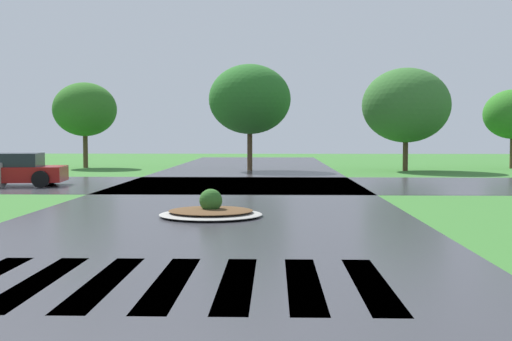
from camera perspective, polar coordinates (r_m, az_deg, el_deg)
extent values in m
cube|color=#35353A|center=(14.42, -3.95, -4.65)|extent=(9.56, 80.00, 0.01)
cube|color=#35353A|center=(24.97, -1.57, -1.27)|extent=(90.00, 8.61, 0.01)
cube|color=white|center=(9.16, -19.12, -9.47)|extent=(0.45, 3.20, 0.01)
cube|color=white|center=(8.88, -13.60, -9.77)|extent=(0.45, 3.20, 0.01)
cube|color=white|center=(8.69, -7.78, -10.00)|extent=(0.45, 3.20, 0.01)
cube|color=white|center=(8.59, -1.76, -10.13)|extent=(0.45, 3.20, 0.01)
cube|color=white|center=(8.59, 4.34, -10.14)|extent=(0.45, 3.20, 0.01)
cube|color=white|center=(8.68, 10.38, -10.05)|extent=(0.45, 3.20, 0.01)
ellipsoid|color=#9E9B93|center=(15.30, -4.12, -3.98)|extent=(2.50, 2.29, 0.12)
ellipsoid|color=brown|center=(15.29, -4.12, -3.65)|extent=(2.05, 1.88, 0.10)
sphere|color=#2D6023|center=(15.26, -4.12, -2.72)|extent=(0.56, 0.56, 0.56)
cube|color=maroon|center=(26.09, -21.63, -0.30)|extent=(4.49, 2.29, 0.59)
cube|color=#1E232B|center=(26.00, -21.18, 0.92)|extent=(2.23, 1.80, 0.51)
cylinder|color=black|center=(24.85, -18.96, -0.75)|extent=(0.66, 0.30, 0.64)
cylinder|color=black|center=(26.63, -18.06, -0.47)|extent=(0.66, 0.30, 0.64)
cylinder|color=#4C3823|center=(38.77, -15.21, 1.84)|extent=(0.28, 0.28, 2.16)
ellipsoid|color=#2D6B21|center=(38.79, -15.26, 5.37)|extent=(3.74, 3.74, 3.18)
cylinder|color=#4C3823|center=(34.64, -0.57, 1.94)|extent=(0.28, 0.28, 2.35)
ellipsoid|color=#286825|center=(34.68, -0.57, 6.49)|extent=(4.50, 4.50, 3.82)
cylinder|color=#4C3823|center=(35.15, 13.39, 1.51)|extent=(0.28, 0.28, 1.90)
ellipsoid|color=#356C2D|center=(35.17, 13.45, 5.77)|extent=(4.75, 4.75, 4.04)
cylinder|color=#4C3823|center=(39.54, 22.22, 1.60)|extent=(0.28, 0.28, 1.98)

